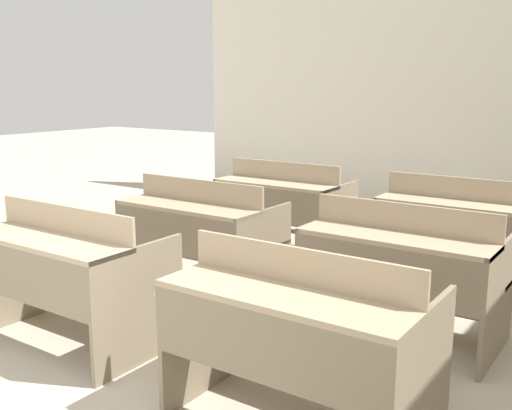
{
  "coord_description": "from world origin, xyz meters",
  "views": [
    {
      "loc": [
        2.42,
        -0.76,
        1.62
      ],
      "look_at": [
        0.04,
        2.7,
        0.77
      ],
      "focal_mm": 42.0,
      "sensor_mm": 36.0,
      "label": 1
    }
  ],
  "objects": [
    {
      "name": "wall_back",
      "position": [
        0.0,
        6.77,
        1.56
      ],
      "size": [
        7.08,
        0.06,
        3.12
      ],
      "color": "white",
      "rests_on": "ground_plane"
    },
    {
      "name": "bench_front_left",
      "position": [
        -0.58,
        1.52,
        0.48
      ],
      "size": [
        1.2,
        0.72,
        0.89
      ],
      "color": "#82735C",
      "rests_on": "ground_plane"
    },
    {
      "name": "bench_front_right",
      "position": [
        1.1,
        1.51,
        0.48
      ],
      "size": [
        1.2,
        0.72,
        0.89
      ],
      "color": "#7D6E57",
      "rests_on": "ground_plane"
    },
    {
      "name": "bench_second_left",
      "position": [
        -0.54,
        2.76,
        0.48
      ],
      "size": [
        1.2,
        0.72,
        0.89
      ],
      "color": "#7E6E57",
      "rests_on": "ground_plane"
    },
    {
      "name": "bench_second_right",
      "position": [
        1.12,
        2.76,
        0.48
      ],
      "size": [
        1.2,
        0.72,
        0.89
      ],
      "color": "#7E6E58",
      "rests_on": "ground_plane"
    },
    {
      "name": "bench_third_left",
      "position": [
        -0.57,
        4.04,
        0.48
      ],
      "size": [
        1.2,
        0.72,
        0.89
      ],
      "color": "gray",
      "rests_on": "ground_plane"
    },
    {
      "name": "bench_third_right",
      "position": [
        1.1,
        4.02,
        0.48
      ],
      "size": [
        1.2,
        0.72,
        0.89
      ],
      "color": "#82725B",
      "rests_on": "ground_plane"
    }
  ]
}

